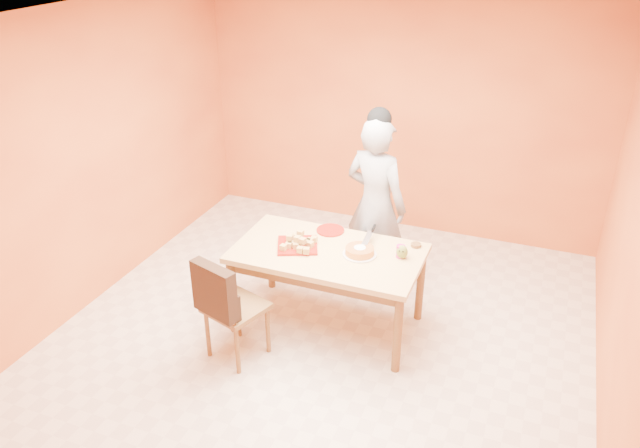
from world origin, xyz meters
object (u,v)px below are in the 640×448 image
at_px(pastry_platter, 297,245).
at_px(red_dinner_plate, 330,230).
at_px(egg_ornament, 402,252).
at_px(checker_tin, 416,245).
at_px(sponge_cake, 360,251).
at_px(dining_chair, 235,306).
at_px(magenta_glass, 401,251).
at_px(dining_table, 328,260).
at_px(person, 376,205).

height_order(pastry_platter, red_dinner_plate, pastry_platter).
bearing_deg(egg_ornament, checker_tin, 97.96).
bearing_deg(pastry_platter, sponge_cake, 5.72).
bearing_deg(dining_chair, magenta_glass, 52.94).
bearing_deg(dining_chair, pastry_platter, 85.32).
distance_m(sponge_cake, egg_ornament, 0.35).
relative_size(pastry_platter, egg_ornament, 2.80).
height_order(pastry_platter, checker_tin, checker_tin).
relative_size(dining_table, magenta_glass, 14.95).
relative_size(red_dinner_plate, sponge_cake, 1.03).
height_order(dining_chair, person, person).
relative_size(egg_ornament, checker_tin, 1.35).
distance_m(dining_chair, person, 1.70).
bearing_deg(person, magenta_glass, 137.25).
relative_size(dining_chair, person, 0.55).
bearing_deg(dining_chair, sponge_cake, 58.95).
bearing_deg(egg_ornament, red_dinner_plate, -175.90).
xyz_separation_m(dining_chair, red_dinner_plate, (0.44, 1.03, 0.27)).
bearing_deg(sponge_cake, pastry_platter, -174.28).
distance_m(red_dinner_plate, checker_tin, 0.79).
height_order(egg_ornament, checker_tin, egg_ornament).
relative_size(sponge_cake, magenta_glass, 2.29).
height_order(sponge_cake, checker_tin, sponge_cake).
relative_size(red_dinner_plate, magenta_glass, 2.35).
bearing_deg(sponge_cake, egg_ornament, 12.36).
xyz_separation_m(dining_chair, sponge_cake, (0.82, 0.72, 0.31)).
height_order(dining_chair, sponge_cake, dining_chair).
xyz_separation_m(dining_chair, person, (0.72, 1.49, 0.37)).
distance_m(dining_table, person, 0.85).
relative_size(person, checker_tin, 19.36).
relative_size(dining_chair, magenta_glass, 8.89).
bearing_deg(red_dinner_plate, dining_chair, -112.96).
distance_m(person, sponge_cake, 0.78).
distance_m(red_dinner_plate, magenta_glass, 0.75).
bearing_deg(egg_ornament, sponge_cake, -145.19).
xyz_separation_m(pastry_platter, red_dinner_plate, (0.16, 0.37, -0.00)).
bearing_deg(red_dinner_plate, person, 58.30).
distance_m(dining_table, pastry_platter, 0.29).
distance_m(dining_chair, pastry_platter, 0.77).
height_order(pastry_platter, egg_ornament, egg_ornament).
bearing_deg(egg_ornament, dining_table, -147.55).
distance_m(person, magenta_glass, 0.81).
bearing_deg(person, checker_tin, 153.08).
distance_m(pastry_platter, egg_ornament, 0.90).
bearing_deg(pastry_platter, red_dinner_plate, 66.19).
bearing_deg(person, pastry_platter, 76.93).
relative_size(red_dinner_plate, checker_tin, 2.81).
height_order(sponge_cake, magenta_glass, magenta_glass).
bearing_deg(dining_table, person, 77.87).
xyz_separation_m(dining_table, magenta_glass, (0.60, 0.12, 0.15)).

